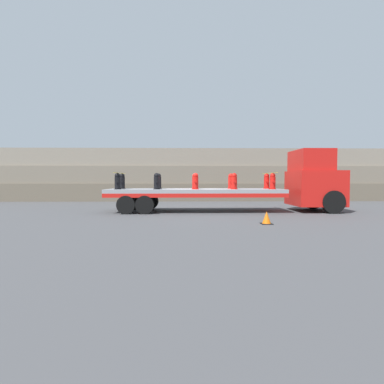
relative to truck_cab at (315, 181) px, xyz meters
The scene contains 17 objects.
ground_plane 6.64m from the truck_cab, behind, with size 120.00×120.00×0.00m, color #474749.
rock_cliff 11.05m from the truck_cab, 125.71° to the left, with size 60.00×3.30×4.16m.
truck_cab is the anchor object (origin of this frame).
flatbed_trailer 6.98m from the truck_cab, behind, with size 9.13×2.67×1.20m.
fire_hydrant_black_near_0 10.42m from the truck_cab, behind, with size 0.36×0.52×0.83m.
fire_hydrant_black_far_0 10.42m from the truck_cab, behind, with size 0.36×0.52×0.83m.
fire_hydrant_black_near_1 8.44m from the truck_cab, behind, with size 0.36×0.52×0.83m.
fire_hydrant_black_far_1 8.44m from the truck_cab, behind, with size 0.36×0.52×0.83m.
fire_hydrant_red_near_2 6.47m from the truck_cab, behind, with size 0.36×0.52×0.83m.
fire_hydrant_red_far_2 6.47m from the truck_cab, behind, with size 0.36×0.52×0.83m.
fire_hydrant_red_near_3 4.49m from the truck_cab, behind, with size 0.36×0.52×0.83m.
fire_hydrant_red_far_3 4.49m from the truck_cab, behind, with size 0.36×0.52×0.83m.
fire_hydrant_red_near_4 2.54m from the truck_cab, 167.12° to the right, with size 0.36×0.52×0.83m.
fire_hydrant_red_far_4 2.54m from the truck_cab, 167.12° to the left, with size 0.36×0.52×0.83m.
cargo_strap_rear 10.42m from the truck_cab, behind, with size 0.05×2.77×0.01m.
cargo_strap_middle 2.51m from the truck_cab, behind, with size 0.05×2.77×0.01m.
traffic_cone 6.19m from the truck_cab, 130.07° to the right, with size 0.43×0.43×0.48m.
Camera 1 is at (-0.54, -15.84, 1.67)m, focal length 28.00 mm.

